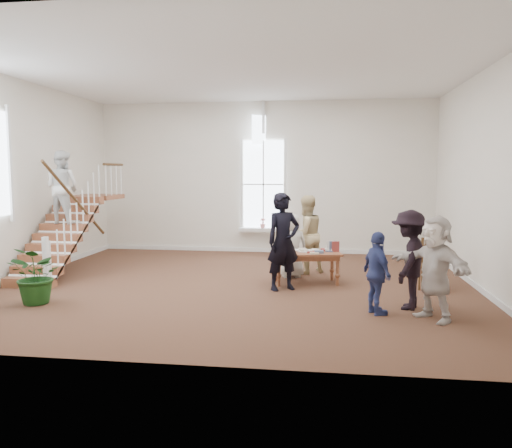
# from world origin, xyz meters

# --- Properties ---
(ground) EXTENTS (10.00, 10.00, 0.00)m
(ground) POSITION_xyz_m (0.00, 0.00, 0.00)
(ground) COLOR #4C2C1E
(ground) RESTS_ON ground
(room_shell) EXTENTS (10.49, 10.00, 10.00)m
(room_shell) POSITION_xyz_m (-0.00, 4.39, 0.40)
(room_shell) COLOR white
(room_shell) RESTS_ON ground
(staircase) EXTENTS (1.10, 4.10, 2.92)m
(staircase) POSITION_xyz_m (-4.34, 0.75, 1.62)
(staircase) COLOR brown
(staircase) RESTS_ON ground
(library_table) EXTENTS (1.58, 1.01, 0.75)m
(library_table) POSITION_xyz_m (1.44, 0.36, 0.61)
(library_table) COLOR brown
(library_table) RESTS_ON ground
(police_officer) EXTENTS (0.87, 0.80, 2.01)m
(police_officer) POSITION_xyz_m (0.99, -0.30, 1.00)
(police_officer) COLOR black
(police_officer) RESTS_ON ground
(elderly_woman) EXTENTS (0.84, 0.69, 1.48)m
(elderly_woman) POSITION_xyz_m (1.09, 0.95, 0.74)
(elderly_woman) COLOR beige
(elderly_woman) RESTS_ON ground
(person_yellow) EXTENTS (1.15, 1.11, 1.87)m
(person_yellow) POSITION_xyz_m (1.39, 1.45, 0.94)
(person_yellow) COLOR #D4BB85
(person_yellow) RESTS_ON ground
(woman_cluster_a) EXTENTS (0.64, 0.90, 1.42)m
(woman_cluster_a) POSITION_xyz_m (2.71, -1.86, 0.71)
(woman_cluster_a) COLOR navy
(woman_cluster_a) RESTS_ON ground
(woman_cluster_b) EXTENTS (0.99, 1.29, 1.76)m
(woman_cluster_b) POSITION_xyz_m (3.31, -1.41, 0.88)
(woman_cluster_b) COLOR black
(woman_cluster_b) RESTS_ON ground
(woman_cluster_c) EXTENTS (1.34, 1.61, 1.73)m
(woman_cluster_c) POSITION_xyz_m (3.61, -2.06, 0.87)
(woman_cluster_c) COLOR silver
(woman_cluster_c) RESTS_ON ground
(floor_plant) EXTENTS (1.22, 1.15, 1.07)m
(floor_plant) POSITION_xyz_m (-3.40, -2.01, 0.54)
(floor_plant) COLOR #153D13
(floor_plant) RESTS_ON ground
(side_chair) EXTENTS (0.58, 0.58, 1.05)m
(side_chair) POSITION_xyz_m (4.03, 0.21, 0.59)
(side_chair) COLOR #3E2811
(side_chair) RESTS_ON ground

